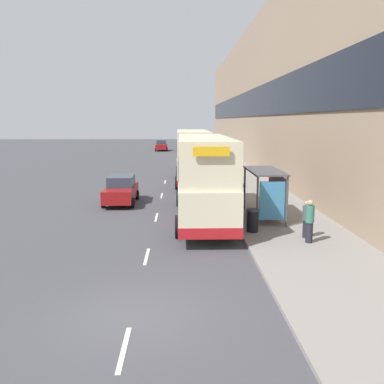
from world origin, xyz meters
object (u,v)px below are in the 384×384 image
double_decker_bus_ahead (193,155)px  car_0 (190,143)px  litter_bin (253,220)px  pedestrian_1 (310,221)px  bus_shelter (269,185)px  pedestrian_at_shelter (306,219)px  car_2 (161,145)px  car_1 (186,146)px  car_3 (121,190)px  double_decker_bus_near (203,176)px

double_decker_bus_ahead → car_0: 46.06m
litter_bin → double_decker_bus_ahead: bearing=97.7°
litter_bin → pedestrian_1: bearing=-41.7°
car_0 → bus_shelter: bearing=-87.5°
car_0 → pedestrian_at_shelter: size_ratio=2.64×
car_0 → car_2: bearing=-124.0°
bus_shelter → car_2: 53.02m
car_1 → double_decker_bus_ahead: bearing=-90.0°
double_decker_bus_ahead → car_1: bearing=90.0°
bus_shelter → car_3: bus_shelter is taller
bus_shelter → litter_bin: 3.04m
bus_shelter → double_decker_bus_near: bearing=172.2°
bus_shelter → litter_bin: size_ratio=4.00×
double_decker_bus_ahead → car_2: double_decker_bus_ahead is taller
bus_shelter → car_2: bearing=98.4°
bus_shelter → pedestrian_1: bus_shelter is taller
double_decker_bus_ahead → pedestrian_at_shelter: size_ratio=7.01×
double_decker_bus_ahead → pedestrian_at_shelter: double_decker_bus_ahead is taller
double_decker_bus_ahead → pedestrian_at_shelter: 18.10m
car_1 → pedestrian_at_shelter: 56.49m
car_2 → litter_bin: (6.51, -54.94, -0.23)m
double_decker_bus_ahead → car_2: (-4.28, 38.48, -1.39)m
car_0 → pedestrian_1: bearing=-86.9°
double_decker_bus_near → car_0: size_ratio=2.59×
double_decker_bus_ahead → pedestrian_1: bearing=-76.9°
bus_shelter → car_1: (-3.48, 52.76, -1.01)m
double_decker_bus_near → car_0: (0.65, 59.54, -1.45)m
car_1 → pedestrian_at_shelter: size_ratio=2.57×
pedestrian_at_shelter → litter_bin: (-2.12, 1.05, -0.29)m
car_3 → car_0: bearing=-95.8°
car_2 → pedestrian_at_shelter: (8.63, -56.00, 0.06)m
car_2 → pedestrian_1: pedestrian_1 is taller
double_decker_bus_ahead → litter_bin: bearing=-82.3°
car_1 → litter_bin: (2.26, -55.27, -0.20)m
double_decker_bus_near → car_1: bearing=90.2°
double_decker_bus_ahead → car_0: double_decker_bus_ahead is taller
car_2 → litter_bin: 55.33m
double_decker_bus_ahead → pedestrian_1: (4.26, -18.28, -1.23)m
bus_shelter → double_decker_bus_near: double_decker_bus_near is taller
car_2 → pedestrian_at_shelter: car_2 is taller
car_2 → double_decker_bus_ahead: bearing=96.4°
double_decker_bus_near → car_2: bearing=94.9°
litter_bin → car_3: bearing=132.3°
car_1 → car_2: size_ratio=0.95×
car_1 → car_3: size_ratio=0.92×
car_0 → pedestrian_at_shelter: bearing=-86.8°
double_decker_bus_ahead → pedestrian_1: 18.81m
car_0 → car_3: 55.12m
double_decker_bus_ahead → litter_bin: 16.70m
pedestrian_1 → car_0: bearing=93.1°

